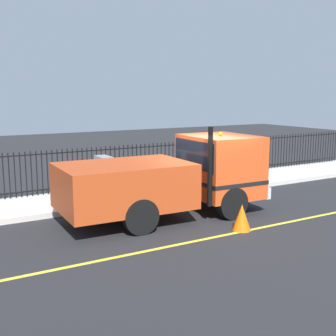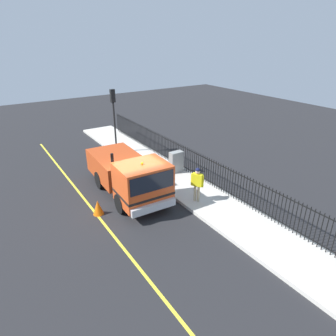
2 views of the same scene
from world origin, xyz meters
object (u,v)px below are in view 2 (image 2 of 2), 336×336
(utility_cabinet, at_px, (176,162))
(work_truck, at_px, (130,174))
(worker_standing, at_px, (197,181))
(traffic_light_near, at_px, (114,109))
(traffic_cone, at_px, (98,207))

(utility_cabinet, bearing_deg, work_truck, -164.90)
(work_truck, distance_m, worker_standing, 3.45)
(worker_standing, relative_size, utility_cabinet, 1.41)
(traffic_light_near, distance_m, utility_cabinet, 5.87)
(traffic_light_near, height_order, utility_cabinet, traffic_light_near)
(work_truck, xyz_separation_m, worker_standing, (2.39, -2.49, -0.02))
(worker_standing, bearing_deg, traffic_cone, 36.23)
(work_truck, height_order, utility_cabinet, work_truck)
(worker_standing, relative_size, traffic_cone, 2.51)
(utility_cabinet, xyz_separation_m, traffic_cone, (-5.61, -1.66, -0.45))
(worker_standing, bearing_deg, work_truck, 11.89)
(worker_standing, distance_m, traffic_light_near, 8.77)
(traffic_light_near, xyz_separation_m, utility_cabinet, (1.63, -5.08, -2.45))
(worker_standing, xyz_separation_m, traffic_cone, (-4.46, 1.79, -0.91))
(worker_standing, xyz_separation_m, traffic_light_near, (-0.47, 8.53, 1.99))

